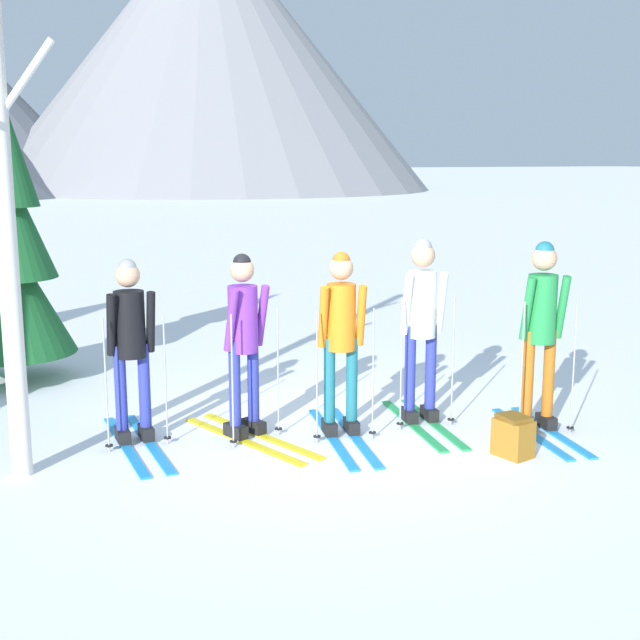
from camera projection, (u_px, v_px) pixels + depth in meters
name	position (u px, v px, depth m)	size (l,w,h in m)	color
ground_plane	(317.00, 434.00, 8.13)	(400.00, 400.00, 0.00)	white
skier_in_black	(131.00, 344.00, 7.70)	(0.61, 1.79, 1.74)	#1E84D1
skier_in_purple	(244.00, 338.00, 7.86)	(0.81, 1.78, 1.77)	yellow
skier_in_orange	(341.00, 333.00, 7.93)	(0.72, 1.81, 1.78)	#1E84D1
skier_in_white	(422.00, 321.00, 8.29)	(0.63, 1.69, 1.86)	green
skier_in_green	(541.00, 326.00, 8.04)	(0.64, 1.60, 1.86)	#1E84D1
pine_tree_mid	(8.00, 247.00, 9.78)	(1.45, 1.45, 3.51)	#51381E
birch_tree_tall	(1.00, 169.00, 6.59)	(0.95, 0.94, 5.00)	silver
backpack_on_snow_front	(513.00, 436.00, 7.49)	(0.30, 0.36, 0.38)	#99661E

